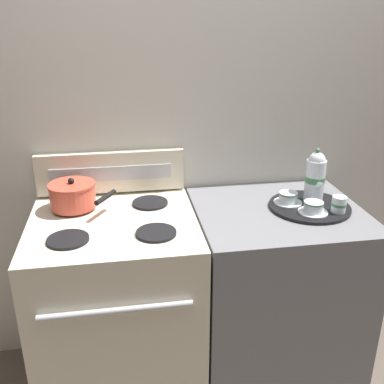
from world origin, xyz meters
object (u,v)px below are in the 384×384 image
saucepan (73,195)px  teacup_left (313,207)px  stove (119,308)px  teapot (315,177)px  teacup_right (288,198)px  creamer_jug (339,204)px  serving_tray (309,207)px

saucepan → teacup_left: (1.02, -0.24, -0.03)m
stove → teapot: 1.07m
teacup_right → creamer_jug: 0.22m
saucepan → teacup_right: saucepan is taller
serving_tray → stove: bearing=179.3°
saucepan → serving_tray: 1.05m
teacup_right → teapot: bearing=1.2°
saucepan → teapot: size_ratio=1.18×
creamer_jug → teapot: bearing=115.1°
serving_tray → saucepan: bearing=171.2°
teacup_left → teapot: bearing=66.7°
teapot → creamer_jug: 0.16m
serving_tray → teapot: bearing=52.0°
teacup_right → saucepan: bearing=172.7°
teapot → creamer_jug: (0.06, -0.13, -0.08)m
serving_tray → teacup_left: size_ratio=2.82×
teacup_right → stove: bearing=-177.9°
stove → teacup_right: 0.92m
saucepan → teapot: 1.08m
serving_tray → teacup_left: bearing=-103.9°
stove → creamer_jug: bearing=-5.8°
saucepan → teapot: bearing=-6.4°
stove → teacup_left: bearing=-6.0°
serving_tray → teapot: (0.03, 0.04, 0.12)m
stove → serving_tray: bearing=-0.7°
stove → saucepan: bearing=138.2°
saucepan → teacup_left: size_ratio=2.30×
teacup_left → saucepan: bearing=166.8°
serving_tray → teacup_right: (-0.09, 0.04, 0.03)m
stove → serving_tray: (0.87, -0.01, 0.45)m
stove → teacup_right: teacup_right is taller
stove → serving_tray: 0.98m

